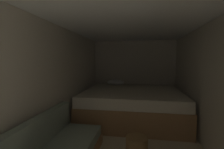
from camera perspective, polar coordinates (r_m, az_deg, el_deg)
wall_back at (r=4.86m, az=7.67°, el=0.06°), size 2.45×0.05×1.96m
wall_left at (r=2.75m, az=-19.96°, el=-3.84°), size 0.05×4.89×1.96m
wall_right at (r=2.63m, az=33.14°, el=-4.75°), size 0.05×4.89×1.96m
ceiling_slab at (r=2.45m, az=6.12°, el=19.10°), size 2.45×4.89×0.05m
bed at (r=3.95m, az=7.05°, el=-10.43°), size 2.23×1.93×0.85m
wicker_basket at (r=2.69m, az=8.66°, el=-23.22°), size 0.33×0.33×0.24m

